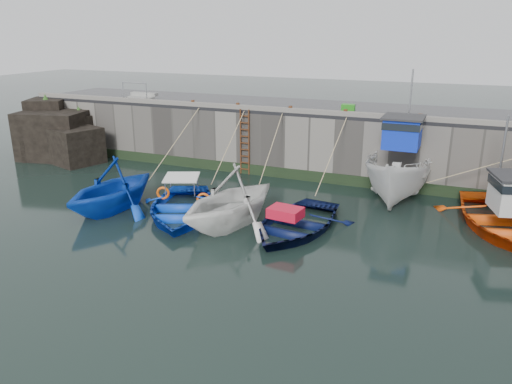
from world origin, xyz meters
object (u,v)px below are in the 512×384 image
at_px(bollard_e, 420,117).
at_px(boat_far_orange, 505,219).
at_px(boat_near_navy, 295,229).
at_px(fish_crate, 348,107).
at_px(boat_near_white, 114,209).
at_px(boat_near_blue, 181,214).
at_px(bollard_a, 193,103).
at_px(bollard_c, 290,109).
at_px(boat_near_blacktrim, 231,224).
at_px(boat_far_white, 400,171).
at_px(bollard_d, 345,112).
at_px(ladder, 245,142).
at_px(bollard_b, 238,106).

bearing_deg(bollard_e, boat_far_orange, -43.50).
relative_size(boat_near_navy, fish_crate, 8.02).
distance_m(boat_near_white, boat_near_blue, 2.87).
height_order(boat_near_navy, bollard_a, bollard_a).
bearing_deg(fish_crate, bollard_c, -152.57).
height_order(boat_near_blacktrim, fish_crate, fish_crate).
xyz_separation_m(boat_near_white, boat_far_white, (10.26, 6.13, 1.09)).
distance_m(boat_far_white, bollard_d, 3.60).
relative_size(fish_crate, bollard_a, 2.21).
relative_size(boat_near_white, bollard_c, 16.24).
xyz_separation_m(ladder, bollard_a, (-3.00, 0.34, 1.71)).
xyz_separation_m(boat_near_white, boat_near_blue, (2.82, 0.52, 0.00)).
bearing_deg(bollard_b, bollard_e, 0.00).
bearing_deg(fish_crate, bollard_e, -28.04).
height_order(boat_near_blue, bollard_a, bollard_a).
bearing_deg(ladder, boat_near_navy, -52.17).
xyz_separation_m(boat_near_white, bollard_d, (7.56, 7.04, 3.30)).
bearing_deg(bollard_a, bollard_c, 0.00).
distance_m(boat_far_white, bollard_c, 5.81).
xyz_separation_m(boat_far_orange, bollard_d, (-6.71, 3.34, 2.90)).
xyz_separation_m(boat_near_white, boat_near_blacktrim, (5.02, 0.33, 0.00)).
bearing_deg(boat_near_navy, boat_near_blacktrim, -162.75).
xyz_separation_m(bollard_a, bollard_b, (2.50, 0.00, 0.00)).
bearing_deg(boat_near_navy, ladder, 134.53).
distance_m(boat_near_blacktrim, boat_near_navy, 2.39).
relative_size(boat_near_white, boat_far_white, 0.68).
xyz_separation_m(ladder, boat_near_blue, (0.06, -6.18, -1.59)).
relative_size(bollard_b, bollard_c, 1.00).
distance_m(boat_near_navy, bollard_a, 10.39).
distance_m(boat_near_blue, bollard_e, 10.79).
bearing_deg(bollard_b, bollard_c, 0.00).
height_order(boat_near_navy, fish_crate, fish_crate).
xyz_separation_m(boat_far_orange, bollard_e, (-3.51, 3.34, 2.90)).
height_order(boat_near_white, bollard_c, bollard_c).
height_order(bollard_b, bollard_e, same).
distance_m(bollard_a, bollard_d, 7.80).
bearing_deg(bollard_d, bollard_e, 0.00).
relative_size(boat_near_blacktrim, bollard_c, 17.14).
xyz_separation_m(boat_near_blacktrim, boat_far_white, (5.24, 5.80, 1.09)).
distance_m(bollard_b, bollard_d, 5.30).
bearing_deg(ladder, bollard_b, 146.14).
bearing_deg(boat_far_white, boat_near_white, -148.87).
relative_size(bollard_a, bollard_e, 1.00).
distance_m(boat_near_navy, bollard_e, 7.85).
relative_size(boat_near_white, fish_crate, 7.33).
distance_m(boat_near_blacktrim, boat_far_orange, 9.86).
relative_size(boat_near_white, bollard_e, 16.24).
height_order(bollard_c, bollard_e, same).
bearing_deg(boat_far_white, boat_near_navy, -118.06).
bearing_deg(boat_far_orange, boat_near_white, 179.53).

